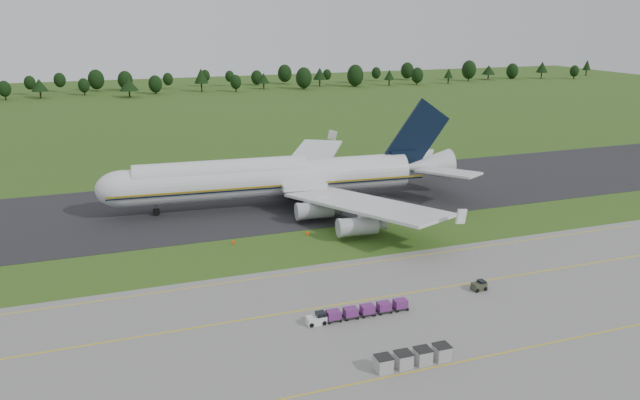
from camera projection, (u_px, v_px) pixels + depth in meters
name	position (u px, v px, depth m)	size (l,w,h in m)	color
ground	(306.00, 247.00, 104.15)	(600.00, 600.00, 0.00)	#2F5118
apron	(397.00, 344.00, 73.48)	(300.00, 52.00, 0.06)	slate
taxiway	(263.00, 201.00, 129.38)	(300.00, 40.00, 0.08)	black
apron_markings	(372.00, 317.00, 79.80)	(300.00, 30.20, 0.01)	#DEBE0D
tree_line	(149.00, 82.00, 299.03)	(525.57, 23.50, 11.79)	black
aircraft	(277.00, 177.00, 125.05)	(73.71, 71.64, 20.69)	silver
baggage_train	(357.00, 312.00, 79.74)	(13.85, 1.47, 1.41)	silver
utility_cart	(479.00, 286.00, 87.60)	(2.09, 1.41, 1.11)	#333726
uld_row	(413.00, 358.00, 68.78)	(8.99, 1.79, 1.77)	#9C9C9C
edge_markers	(308.00, 233.00, 109.72)	(27.15, 0.30, 0.60)	#F74B07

